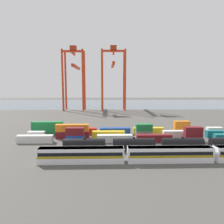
{
  "coord_description": "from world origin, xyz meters",
  "views": [
    {
      "loc": [
        -7.36,
        -72.59,
        19.62
      ],
      "look_at": [
        -5.06,
        12.55,
        8.5
      ],
      "focal_mm": 33.38,
      "sensor_mm": 36.0,
      "label": 1
    }
  ],
  "objects_px": {
    "freight_tank_row": "(158,144)",
    "gantry_crane_central": "(113,72)",
    "passenger_train": "(170,154)",
    "shipping_container_0": "(35,139)",
    "gantry_crane_west": "(74,72)"
  },
  "relations": [
    {
      "from": "passenger_train",
      "to": "gantry_crane_central",
      "type": "height_order",
      "value": "gantry_crane_central"
    },
    {
      "from": "freight_tank_row",
      "to": "gantry_crane_central",
      "type": "relative_size",
      "value": 1.14
    },
    {
      "from": "passenger_train",
      "to": "gantry_crane_central",
      "type": "distance_m",
      "value": 118.68
    },
    {
      "from": "shipping_container_0",
      "to": "gantry_crane_west",
      "type": "distance_m",
      "value": 100.41
    },
    {
      "from": "freight_tank_row",
      "to": "shipping_container_0",
      "type": "distance_m",
      "value": 41.03
    },
    {
      "from": "freight_tank_row",
      "to": "gantry_crane_central",
      "type": "height_order",
      "value": "gantry_crane_central"
    },
    {
      "from": "freight_tank_row",
      "to": "gantry_crane_central",
      "type": "xyz_separation_m",
      "value": [
        -9.99,
        105.74,
        28.06
      ]
    },
    {
      "from": "shipping_container_0",
      "to": "gantry_crane_west",
      "type": "xyz_separation_m",
      "value": [
        -0.58,
        96.38,
        28.15
      ]
    },
    {
      "from": "shipping_container_0",
      "to": "passenger_train",
      "type": "bearing_deg",
      "value": -24.75
    },
    {
      "from": "gantry_crane_west",
      "to": "gantry_crane_central",
      "type": "height_order",
      "value": "gantry_crane_central"
    },
    {
      "from": "passenger_train",
      "to": "freight_tank_row",
      "type": "height_order",
      "value": "freight_tank_row"
    },
    {
      "from": "passenger_train",
      "to": "freight_tank_row",
      "type": "distance_m",
      "value": 9.16
    },
    {
      "from": "freight_tank_row",
      "to": "shipping_container_0",
      "type": "xyz_separation_m",
      "value": [
        -39.89,
        9.59,
        -0.65
      ]
    },
    {
      "from": "freight_tank_row",
      "to": "gantry_crane_central",
      "type": "bearing_deg",
      "value": 95.4
    },
    {
      "from": "passenger_train",
      "to": "gantry_crane_west",
      "type": "bearing_deg",
      "value": 109.69
    }
  ]
}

